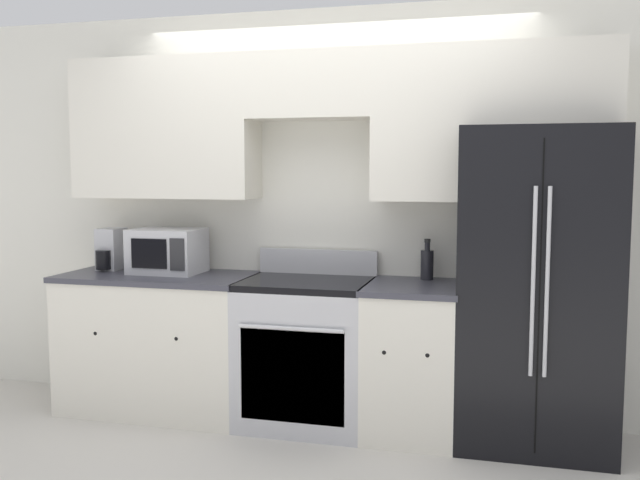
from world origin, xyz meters
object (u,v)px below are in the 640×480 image
at_px(bottle, 427,264).
at_px(refrigerator, 537,288).
at_px(oven_range, 306,351).
at_px(microwave, 167,251).

bearing_deg(bottle, refrigerator, -14.96).
bearing_deg(bottle, oven_range, -163.41).
distance_m(oven_range, microwave, 1.14).
xyz_separation_m(microwave, bottle, (1.68, 0.14, -0.05)).
bearing_deg(oven_range, refrigerator, 1.71).
relative_size(refrigerator, microwave, 4.09).
distance_m(refrigerator, bottle, 0.67).
xyz_separation_m(refrigerator, bottle, (-0.64, 0.17, 0.10)).
height_order(oven_range, bottle, bottle).
relative_size(refrigerator, bottle, 7.19).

